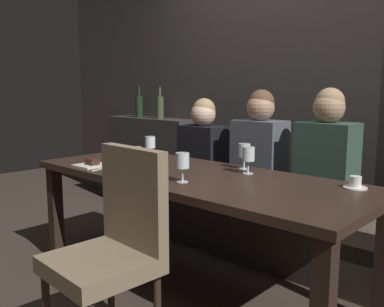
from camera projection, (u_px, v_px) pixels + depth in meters
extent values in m
plane|color=#382D26|center=(192.00, 287.00, 2.68)|extent=(9.00, 9.00, 0.00)
cube|color=#383330|center=(297.00, 56.00, 3.34)|extent=(6.00, 0.12, 3.00)
cube|color=#2F2B29|center=(151.00, 163.00, 4.40)|extent=(1.10, 0.28, 0.95)
cube|color=black|center=(56.00, 214.00, 3.07)|extent=(0.08, 0.08, 0.69)
cube|color=black|center=(131.00, 196.00, 3.57)|extent=(0.08, 0.08, 0.69)
cube|color=black|center=(384.00, 264.00, 2.19)|extent=(0.08, 0.08, 0.69)
cube|color=#302119|center=(193.00, 177.00, 2.57)|extent=(2.20, 0.84, 0.04)
cube|color=#312A23|center=(256.00, 233.00, 3.16)|extent=(2.50, 0.40, 0.35)
cube|color=#473D33|center=(257.00, 204.00, 3.13)|extent=(2.50, 0.44, 0.10)
cylinder|color=#302119|center=(111.00, 290.00, 2.21)|extent=(0.04, 0.04, 0.42)
cube|color=#7F6B51|center=(101.00, 265.00, 1.92)|extent=(0.46, 0.46, 0.08)
cube|color=#7F6B51|center=(133.00, 197.00, 2.00)|extent=(0.44, 0.08, 0.48)
cube|color=black|center=(203.00, 157.00, 3.43)|extent=(0.36, 0.24, 0.50)
sphere|color=#DBB293|center=(203.00, 114.00, 3.37)|extent=(0.20, 0.20, 0.20)
sphere|color=#9E7F56|center=(204.00, 110.00, 3.38)|extent=(0.18, 0.18, 0.18)
cube|color=#4C515B|center=(259.00, 160.00, 3.07)|extent=(0.36, 0.24, 0.57)
sphere|color=tan|center=(261.00, 107.00, 3.01)|extent=(0.20, 0.20, 0.20)
sphere|color=brown|center=(261.00, 102.00, 3.01)|extent=(0.18, 0.18, 0.18)
cube|color=#2D473D|center=(326.00, 168.00, 2.72)|extent=(0.36, 0.24, 0.59)
sphere|color=tan|center=(329.00, 108.00, 2.66)|extent=(0.20, 0.20, 0.20)
sphere|color=#9E7F56|center=(330.00, 102.00, 2.66)|extent=(0.18, 0.18, 0.18)
cylinder|color=black|center=(139.00, 107.00, 4.40)|extent=(0.08, 0.08, 0.22)
cylinder|color=black|center=(139.00, 92.00, 4.37)|extent=(0.03, 0.03, 0.09)
cylinder|color=black|center=(139.00, 87.00, 4.37)|extent=(0.03, 0.03, 0.02)
cylinder|color=#384728|center=(160.00, 108.00, 4.19)|extent=(0.08, 0.08, 0.22)
cylinder|color=#384728|center=(160.00, 92.00, 4.17)|extent=(0.03, 0.03, 0.09)
cylinder|color=black|center=(160.00, 86.00, 4.16)|extent=(0.03, 0.03, 0.02)
cylinder|color=silver|center=(248.00, 173.00, 2.56)|extent=(0.06, 0.06, 0.00)
cylinder|color=silver|center=(248.00, 167.00, 2.55)|extent=(0.01, 0.01, 0.07)
cylinder|color=silver|center=(248.00, 154.00, 2.54)|extent=(0.08, 0.08, 0.08)
cylinder|color=gold|center=(248.00, 157.00, 2.54)|extent=(0.07, 0.07, 0.04)
cylinder|color=silver|center=(136.00, 173.00, 2.55)|extent=(0.06, 0.06, 0.00)
cylinder|color=silver|center=(136.00, 167.00, 2.55)|extent=(0.01, 0.01, 0.07)
cylinder|color=silver|center=(135.00, 154.00, 2.53)|extent=(0.08, 0.08, 0.08)
cylinder|color=maroon|center=(135.00, 158.00, 2.54)|extent=(0.07, 0.07, 0.03)
cylinder|color=silver|center=(150.00, 158.00, 3.11)|extent=(0.06, 0.06, 0.00)
cylinder|color=silver|center=(150.00, 153.00, 3.10)|extent=(0.01, 0.01, 0.07)
cylinder|color=silver|center=(150.00, 142.00, 3.09)|extent=(0.08, 0.08, 0.08)
cylinder|color=gold|center=(150.00, 146.00, 3.09)|extent=(0.07, 0.07, 0.03)
cylinder|color=silver|center=(244.00, 169.00, 2.70)|extent=(0.06, 0.06, 0.00)
cylinder|color=silver|center=(244.00, 163.00, 2.70)|extent=(0.01, 0.01, 0.07)
cylinder|color=silver|center=(244.00, 150.00, 2.69)|extent=(0.08, 0.08, 0.08)
cylinder|color=silver|center=(182.00, 182.00, 2.33)|extent=(0.06, 0.06, 0.00)
cylinder|color=silver|center=(182.00, 175.00, 2.32)|extent=(0.01, 0.01, 0.07)
cylinder|color=silver|center=(182.00, 160.00, 2.31)|extent=(0.08, 0.08, 0.08)
cylinder|color=white|center=(355.00, 188.00, 2.18)|extent=(0.12, 0.12, 0.01)
cylinder|color=white|center=(355.00, 182.00, 2.18)|extent=(0.06, 0.06, 0.06)
cylinder|color=brown|center=(356.00, 177.00, 2.17)|extent=(0.05, 0.05, 0.01)
cube|color=white|center=(92.00, 165.00, 2.81)|extent=(0.19, 0.19, 0.01)
cube|color=#381E14|center=(92.00, 162.00, 2.80)|extent=(0.08, 0.06, 0.04)
cube|color=silver|center=(101.00, 169.00, 2.70)|extent=(0.06, 0.17, 0.01)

